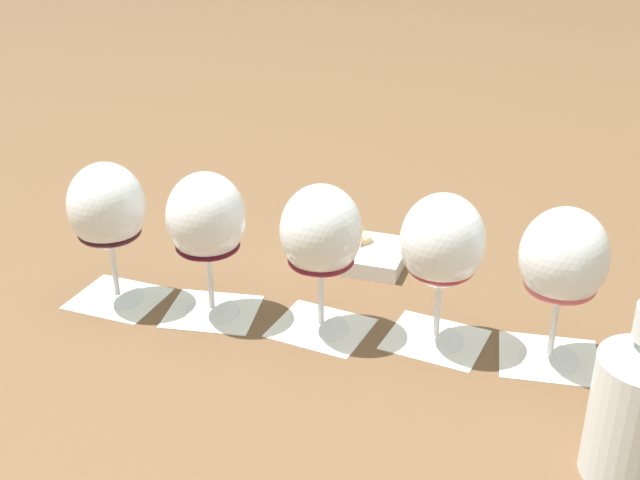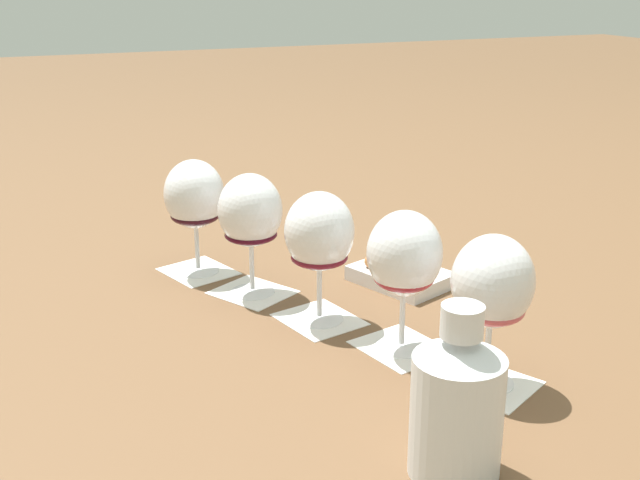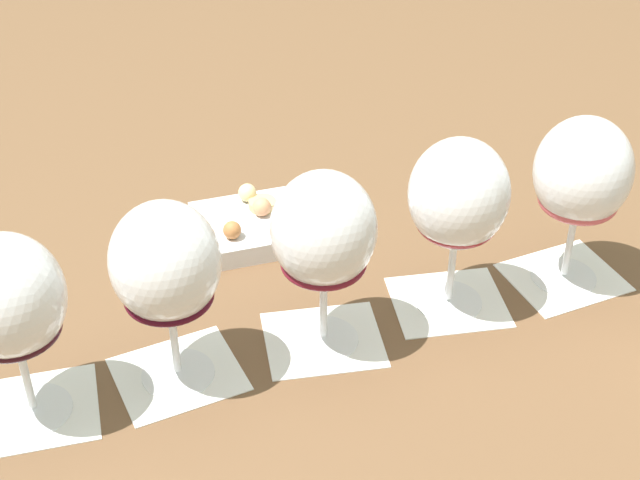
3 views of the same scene
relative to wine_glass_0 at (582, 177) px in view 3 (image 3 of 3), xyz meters
The scene contains 12 objects.
ground_plane 0.31m from the wine_glass_0, 23.84° to the left, with size 8.00×8.00×0.00m, color brown.
tasting_card_0 0.13m from the wine_glass_0, 90.00° to the right, with size 0.15×0.14×0.00m.
tasting_card_1 0.19m from the wine_glass_0, 21.72° to the left, with size 0.14×0.12×0.00m.
tasting_card_2 0.31m from the wine_glass_0, 24.71° to the left, with size 0.14×0.12×0.00m.
tasting_card_3 0.45m from the wine_glass_0, 24.37° to the left, with size 0.15×0.14×0.00m.
tasting_card_4 0.58m from the wine_glass_0, 24.43° to the left, with size 0.14×0.13×0.00m.
wine_glass_0 is the anchor object (origin of this frame).
wine_glass_1 0.14m from the wine_glass_0, 21.72° to the left, with size 0.10×0.10×0.19m.
wine_glass_2 0.28m from the wine_glass_0, 24.71° to the left, with size 0.10×0.10×0.19m.
wine_glass_3 0.43m from the wine_glass_0, 24.37° to the left, with size 0.10×0.10×0.19m.
wine_glass_4 0.56m from the wine_glass_0, 24.43° to the left, with size 0.10×0.10×0.19m.
snack_dish 0.36m from the wine_glass_0, 10.12° to the right, with size 0.18×0.16×0.05m.
Camera 3 is at (-0.04, 0.74, 0.66)m, focal length 55.00 mm.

